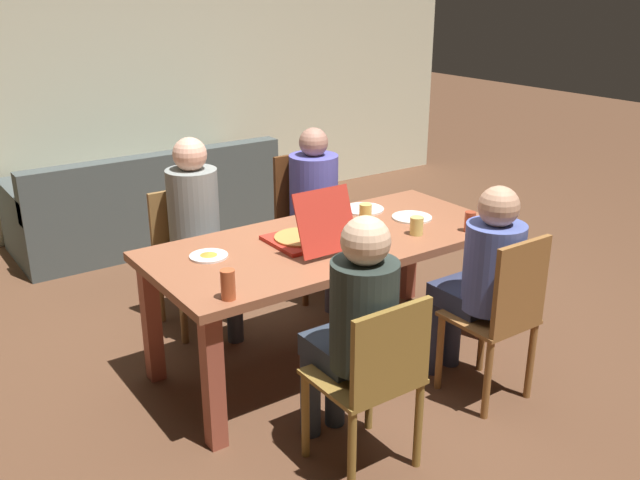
{
  "coord_description": "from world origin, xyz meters",
  "views": [
    {
      "loc": [
        -2.13,
        -2.95,
        2.11
      ],
      "look_at": [
        0.0,
        0.1,
        0.71
      ],
      "focal_mm": 39.09,
      "sensor_mm": 36.0,
      "label": 1
    }
  ],
  "objects_px": {
    "person_0": "(355,321)",
    "plate_2": "(209,255)",
    "drinking_glass_3": "(228,285)",
    "person_3": "(319,201)",
    "dining_table": "(330,254)",
    "drinking_glass_0": "(365,213)",
    "drinking_glass_1": "(417,226)",
    "chair_1": "(502,313)",
    "chair_3": "(307,220)",
    "plate_1": "(412,217)",
    "pizza_box_0": "(306,236)",
    "chair_2": "(191,252)",
    "couch": "(147,208)",
    "plate_0": "(363,209)",
    "person_1": "(483,273)",
    "chair_0": "(374,377)",
    "drinking_glass_2": "(470,222)",
    "person_2": "(199,223)"
  },
  "relations": [
    {
      "from": "drinking_glass_3",
      "to": "person_3",
      "type": "bearing_deg",
      "value": 41.45
    },
    {
      "from": "dining_table",
      "to": "chair_0",
      "type": "bearing_deg",
      "value": -114.97
    },
    {
      "from": "person_2",
      "to": "chair_1",
      "type": "bearing_deg",
      "value": -61.39
    },
    {
      "from": "chair_2",
      "to": "chair_0",
      "type": "bearing_deg",
      "value": -90.0
    },
    {
      "from": "chair_3",
      "to": "plate_2",
      "type": "relative_size",
      "value": 4.87
    },
    {
      "from": "chair_1",
      "to": "chair_3",
      "type": "relative_size",
      "value": 0.95
    },
    {
      "from": "chair_2",
      "to": "plate_0",
      "type": "height_order",
      "value": "chair_2"
    },
    {
      "from": "chair_1",
      "to": "person_1",
      "type": "bearing_deg",
      "value": 90.0
    },
    {
      "from": "plate_2",
      "to": "couch",
      "type": "distance_m",
      "value": 2.49
    },
    {
      "from": "chair_1",
      "to": "person_3",
      "type": "height_order",
      "value": "person_3"
    },
    {
      "from": "drinking_glass_0",
      "to": "plate_1",
      "type": "bearing_deg",
      "value": -24.45
    },
    {
      "from": "person_3",
      "to": "drinking_glass_0",
      "type": "height_order",
      "value": "person_3"
    },
    {
      "from": "chair_2",
      "to": "person_0",
      "type": "bearing_deg",
      "value": -90.0
    },
    {
      "from": "person_2",
      "to": "plate_0",
      "type": "bearing_deg",
      "value": -27.65
    },
    {
      "from": "person_3",
      "to": "plate_1",
      "type": "distance_m",
      "value": 0.79
    },
    {
      "from": "drinking_glass_0",
      "to": "dining_table",
      "type": "bearing_deg",
      "value": -160.97
    },
    {
      "from": "chair_1",
      "to": "plate_1",
      "type": "bearing_deg",
      "value": 80.08
    },
    {
      "from": "person_2",
      "to": "drinking_glass_0",
      "type": "height_order",
      "value": "person_2"
    },
    {
      "from": "chair_2",
      "to": "drinking_glass_1",
      "type": "xyz_separation_m",
      "value": [
        0.88,
        -1.14,
        0.33
      ]
    },
    {
      "from": "pizza_box_0",
      "to": "plate_0",
      "type": "bearing_deg",
      "value": 25.31
    },
    {
      "from": "dining_table",
      "to": "chair_3",
      "type": "xyz_separation_m",
      "value": [
        0.46,
        0.92,
        -0.14
      ]
    },
    {
      "from": "chair_0",
      "to": "drinking_glass_1",
      "type": "height_order",
      "value": "chair_0"
    },
    {
      "from": "person_3",
      "to": "pizza_box_0",
      "type": "xyz_separation_m",
      "value": [
        -0.62,
        -0.77,
        0.11
      ]
    },
    {
      "from": "chair_2",
      "to": "plate_2",
      "type": "xyz_separation_m",
      "value": [
        -0.24,
        -0.78,
        0.29
      ]
    },
    {
      "from": "pizza_box_0",
      "to": "plate_1",
      "type": "relative_size",
      "value": 1.91
    },
    {
      "from": "person_1",
      "to": "chair_1",
      "type": "bearing_deg",
      "value": -90.0
    },
    {
      "from": "chair_1",
      "to": "plate_1",
      "type": "height_order",
      "value": "chair_1"
    },
    {
      "from": "pizza_box_0",
      "to": "plate_2",
      "type": "relative_size",
      "value": 2.29
    },
    {
      "from": "chair_2",
      "to": "couch",
      "type": "bearing_deg",
      "value": 78.48
    },
    {
      "from": "chair_0",
      "to": "chair_1",
      "type": "relative_size",
      "value": 0.93
    },
    {
      "from": "chair_3",
      "to": "couch",
      "type": "distance_m",
      "value": 1.71
    },
    {
      "from": "plate_1",
      "to": "drinking_glass_0",
      "type": "height_order",
      "value": "drinking_glass_0"
    },
    {
      "from": "plate_0",
      "to": "plate_2",
      "type": "xyz_separation_m",
      "value": [
        -1.15,
        -0.16,
        0.0
      ]
    },
    {
      "from": "plate_0",
      "to": "person_2",
      "type": "bearing_deg",
      "value": 152.35
    },
    {
      "from": "chair_0",
      "to": "plate_0",
      "type": "bearing_deg",
      "value": 53.73
    },
    {
      "from": "plate_0",
      "to": "drinking_glass_2",
      "type": "xyz_separation_m",
      "value": [
        0.25,
        -0.66,
        0.05
      ]
    },
    {
      "from": "person_0",
      "to": "plate_2",
      "type": "height_order",
      "value": "person_0"
    },
    {
      "from": "dining_table",
      "to": "drinking_glass_0",
      "type": "distance_m",
      "value": 0.39
    },
    {
      "from": "plate_0",
      "to": "plate_1",
      "type": "height_order",
      "value": "same"
    },
    {
      "from": "chair_0",
      "to": "plate_0",
      "type": "xyz_separation_m",
      "value": [
        0.91,
        1.24,
        0.27
      ]
    },
    {
      "from": "chair_0",
      "to": "person_0",
      "type": "relative_size",
      "value": 0.72
    },
    {
      "from": "plate_0",
      "to": "person_0",
      "type": "bearing_deg",
      "value": -129.71
    },
    {
      "from": "plate_2",
      "to": "drinking_glass_3",
      "type": "relative_size",
      "value": 1.42
    },
    {
      "from": "chair_0",
      "to": "plate_0",
      "type": "distance_m",
      "value": 1.56
    },
    {
      "from": "dining_table",
      "to": "drinking_glass_1",
      "type": "height_order",
      "value": "drinking_glass_1"
    },
    {
      "from": "plate_2",
      "to": "couch",
      "type": "height_order",
      "value": "couch"
    },
    {
      "from": "person_1",
      "to": "person_3",
      "type": "bearing_deg",
      "value": 90.0
    },
    {
      "from": "person_0",
      "to": "chair_2",
      "type": "relative_size",
      "value": 1.39
    },
    {
      "from": "dining_table",
      "to": "person_0",
      "type": "distance_m",
      "value": 0.91
    },
    {
      "from": "drinking_glass_0",
      "to": "couch",
      "type": "bearing_deg",
      "value": 100.81
    }
  ]
}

